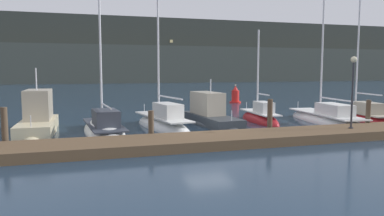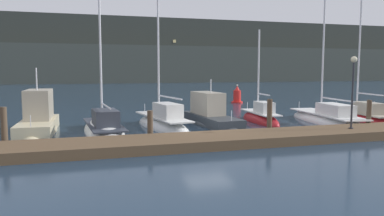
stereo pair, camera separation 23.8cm
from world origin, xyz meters
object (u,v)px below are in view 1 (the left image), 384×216
at_px(sailboat_berth_7, 260,120).
at_px(motorboat_berth_3, 38,124).
at_px(sailboat_berth_5, 163,125).
at_px(channel_buoy, 235,96).
at_px(motorboat_berth_6, 210,119).
at_px(sailboat_berth_8, 326,120).
at_px(dock_lamppost, 353,80).
at_px(sailboat_berth_9, 360,117).
at_px(sailboat_berth_4, 104,130).

bearing_deg(sailboat_berth_7, motorboat_berth_3, -179.31).
distance_m(sailboat_berth_5, channel_buoy, 18.45).
relative_size(sailboat_berth_5, motorboat_berth_6, 1.57).
distance_m(sailboat_berth_8, dock_lamppost, 6.08).
height_order(motorboat_berth_3, channel_buoy, motorboat_berth_3).
bearing_deg(sailboat_berth_9, sailboat_berth_8, -169.99).
bearing_deg(sailboat_berth_4, sailboat_berth_5, 10.36).
relative_size(motorboat_berth_3, sailboat_berth_8, 0.57).
height_order(sailboat_berth_8, channel_buoy, sailboat_berth_8).
height_order(sailboat_berth_9, dock_lamppost, sailboat_berth_9).
bearing_deg(sailboat_berth_9, sailboat_berth_5, 179.10).
relative_size(sailboat_berth_8, sailboat_berth_9, 1.18).
xyz_separation_m(motorboat_berth_6, dock_lamppost, (5.56, -6.39, 2.63)).
bearing_deg(motorboat_berth_6, sailboat_berth_4, -169.22).
xyz_separation_m(sailboat_berth_4, sailboat_berth_9, (17.84, 0.42, 0.01)).
distance_m(motorboat_berth_6, sailboat_berth_7, 3.69).
relative_size(sailboat_berth_4, sailboat_berth_8, 0.83).
bearing_deg(sailboat_berth_5, dock_lamppost, -32.93).
xyz_separation_m(motorboat_berth_3, sailboat_berth_9, (21.39, -0.94, -0.31)).
xyz_separation_m(channel_buoy, dock_lamppost, (-2.33, -20.39, 2.26)).
bearing_deg(sailboat_berth_5, channel_buoy, 52.65).
height_order(motorboat_berth_3, sailboat_berth_4, sailboat_berth_4).
xyz_separation_m(sailboat_berth_5, sailboat_berth_9, (14.32, -0.23, -0.03)).
xyz_separation_m(sailboat_berth_7, sailboat_berth_8, (4.04, -1.70, -0.00)).
bearing_deg(motorboat_berth_6, motorboat_berth_3, 179.66).
relative_size(sailboat_berth_5, channel_buoy, 5.48).
relative_size(motorboat_berth_6, sailboat_berth_8, 0.62).
height_order(motorboat_berth_6, sailboat_berth_7, sailboat_berth_7).
xyz_separation_m(sailboat_berth_8, dock_lamppost, (-2.15, -4.92, 2.85)).
bearing_deg(dock_lamppost, sailboat_berth_9, 45.24).
distance_m(motorboat_berth_3, sailboat_berth_7, 14.04).
height_order(motorboat_berth_3, dock_lamppost, dock_lamppost).
bearing_deg(sailboat_berth_9, motorboat_berth_6, 175.44).
relative_size(sailboat_berth_5, sailboat_berth_7, 1.55).
bearing_deg(sailboat_berth_7, channel_buoy, 72.96).
height_order(sailboat_berth_5, motorboat_berth_6, sailboat_berth_5).
bearing_deg(dock_lamppost, motorboat_berth_3, 157.95).
bearing_deg(motorboat_berth_3, sailboat_berth_8, -4.83).
bearing_deg(dock_lamppost, sailboat_berth_4, 157.65).
xyz_separation_m(motorboat_berth_3, sailboat_berth_8, (18.07, -1.53, -0.32)).
relative_size(motorboat_berth_6, dock_lamppost, 1.81).
xyz_separation_m(sailboat_berth_9, channel_buoy, (-3.13, 14.89, 0.58)).
xyz_separation_m(motorboat_berth_6, sailboat_berth_8, (7.71, -1.46, -0.22)).
height_order(motorboat_berth_3, motorboat_berth_6, motorboat_berth_3).
distance_m(sailboat_berth_5, sailboat_berth_9, 14.32).
distance_m(sailboat_berth_5, dock_lamppost, 10.92).
bearing_deg(sailboat_berth_9, dock_lamppost, -134.76).
xyz_separation_m(sailboat_berth_4, sailboat_berth_5, (3.52, 0.64, 0.04)).
distance_m(motorboat_berth_6, sailboat_berth_9, 11.06).
xyz_separation_m(sailboat_berth_9, dock_lamppost, (-5.46, -5.51, 2.84)).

